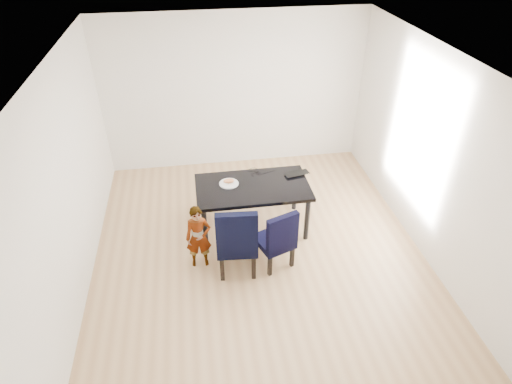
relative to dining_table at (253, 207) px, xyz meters
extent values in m
cube|color=tan|center=(0.00, -0.50, -0.38)|extent=(4.50, 5.00, 0.01)
cube|color=white|center=(0.00, -0.50, 2.33)|extent=(4.50, 5.00, 0.01)
cube|color=white|center=(0.00, 2.00, 0.98)|extent=(4.50, 0.01, 2.70)
cube|color=white|center=(0.00, -3.00, 0.98)|extent=(4.50, 0.01, 2.70)
cube|color=white|center=(-2.25, -0.50, 0.98)|extent=(0.01, 5.00, 2.70)
cube|color=silver|center=(2.25, -0.50, 0.98)|extent=(0.01, 5.00, 2.70)
cube|color=black|center=(0.00, 0.00, 0.00)|extent=(1.60, 0.90, 0.75)
cube|color=black|center=(-0.33, -0.80, 0.16)|extent=(0.55, 0.57, 1.06)
cube|color=black|center=(0.17, -0.78, 0.08)|extent=(0.57, 0.58, 0.91)
imported|color=orange|center=(-0.81, -0.65, 0.09)|extent=(0.34, 0.22, 0.92)
cylinder|color=silver|center=(-0.33, 0.10, 0.38)|extent=(0.32, 0.32, 0.02)
ellipsoid|color=#B76F41|center=(-0.33, 0.11, 0.42)|extent=(0.17, 0.12, 0.06)
imported|color=black|center=(0.68, 0.24, 0.39)|extent=(0.40, 0.30, 0.03)
torus|color=black|center=(0.10, 0.30, 0.38)|extent=(0.17, 0.17, 0.01)
camera|label=1|loc=(-0.74, -4.96, 3.73)|focal=30.00mm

